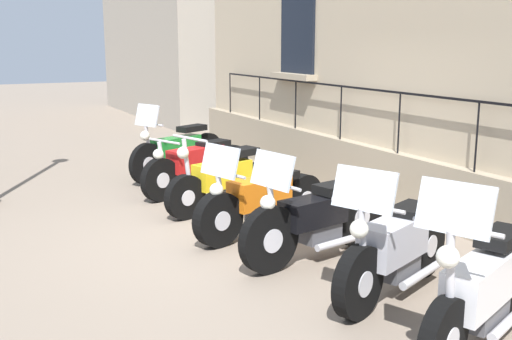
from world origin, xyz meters
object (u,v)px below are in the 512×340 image
Objects in this scene: motorcycle_green at (178,151)px; motorcycle_silver at (394,250)px; motorcycle_red at (198,166)px; motorcycle_white at (482,292)px; motorcycle_yellow at (225,181)px; motorcycle_orange at (262,201)px; motorcycle_black at (315,220)px.

motorcycle_silver is (-0.04, 5.76, -0.02)m from motorcycle_green.
motorcycle_red is 1.10× the size of motorcycle_white.
motorcycle_silver reaches higher than motorcycle_yellow.
motorcycle_orange is (0.11, 2.37, -0.01)m from motorcycle_red.
motorcycle_orange is 1.00× the size of motorcycle_black.
motorcycle_green is 0.96× the size of motorcycle_red.
motorcycle_black is (-0.00, 3.42, 0.02)m from motorcycle_red.
motorcycle_green is 4.58m from motorcycle_black.
motorcycle_green reaches higher than motorcycle_silver.
motorcycle_black is at bearing 88.95° from motorcycle_green.
motorcycle_orange is at bearing -84.01° from motorcycle_silver.
motorcycle_black is at bearing -83.97° from motorcycle_silver.
motorcycle_yellow is 1.04× the size of motorcycle_white.
motorcycle_green is 3.54m from motorcycle_orange.
motorcycle_white reaches higher than motorcycle_orange.
motorcycle_orange reaches higher than motorcycle_yellow.
motorcycle_green reaches higher than motorcycle_yellow.
motorcycle_white reaches higher than motorcycle_silver.
motorcycle_green is 6.83m from motorcycle_white.
motorcycle_red is 3.42m from motorcycle_black.
motorcycle_red is 1.03× the size of motorcycle_black.
motorcycle_green is 1.16m from motorcycle_red.
motorcycle_silver is (-0.17, 3.47, 0.03)m from motorcycle_yellow.
motorcycle_orange is 3.30m from motorcycle_white.
motorcycle_green is at bearing -93.30° from motorcycle_yellow.
motorcycle_green reaches higher than motorcycle_red.
motorcycle_black reaches higher than motorcycle_orange.
motorcycle_white is at bearing 90.16° from motorcycle_green.
motorcycle_orange is 2.23m from motorcycle_silver.
motorcycle_white reaches higher than motorcycle_red.
motorcycle_red is at bearing -88.96° from motorcycle_white.
motorcycle_green is at bearing -94.13° from motorcycle_red.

